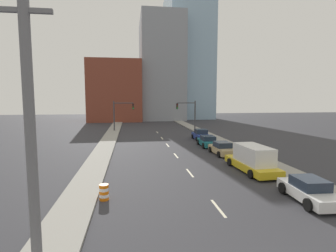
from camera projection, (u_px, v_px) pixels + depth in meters
The scene contains 20 objects.
sidewalk_left at pixel (115, 128), 53.16m from camera, with size 2.26×96.93×0.16m.
sidewalk_right at pixel (191, 127), 55.40m from camera, with size 2.26×96.93×0.16m.
lane_stripe_at_8m at pixel (218, 208), 14.49m from camera, with size 0.16×2.40×0.01m, color beige.
lane_stripe_at_15m at pixel (190, 173), 21.38m from camera, with size 0.16×2.40×0.01m, color beige.
lane_stripe_at_22m at pixel (176, 156), 27.88m from camera, with size 0.16×2.40×0.01m, color beige.
lane_stripe_at_28m at pixel (168, 145), 34.12m from camera, with size 0.16×2.40×0.01m, color beige.
lane_stripe_at_34m at pixel (162, 138), 40.16m from camera, with size 0.16×2.40×0.01m, color beige.
lane_stripe_at_41m at pixel (157, 132), 47.18m from camera, with size 0.16×2.40×0.01m, color beige.
building_brick_left at pixel (116, 91), 73.07m from camera, with size 14.00×16.00×16.10m.
building_office_center at pixel (161, 70), 78.17m from camera, with size 12.00×20.00×29.42m.
building_glass_right at pixel (187, 57), 82.90m from camera, with size 13.00×20.00×38.50m.
traffic_signal_left at pixel (120, 112), 48.46m from camera, with size 3.81×0.35×5.63m.
traffic_signal_right at pixel (189, 111), 50.32m from camera, with size 3.81×0.35×5.63m.
utility_pole_left_near at pixel (31, 139), 7.94m from camera, with size 1.60×0.32×9.38m.
traffic_barrel at pixel (104, 192), 15.62m from camera, with size 0.56×0.56×0.95m.
sedan_white at pixel (309, 191), 15.42m from camera, with size 2.23×4.37×1.39m.
box_truck_yellow at pixel (253, 159), 21.68m from camera, with size 2.58×6.30×2.20m.
sedan_tan at pixel (222, 149), 28.44m from camera, with size 2.18×4.30×1.38m.
sedan_teal at pixel (208, 141), 33.24m from camera, with size 2.15×4.37×1.35m.
sedan_blue at pixel (201, 135), 38.76m from camera, with size 2.16×4.21×1.53m.
Camera 1 is at (-4.74, -5.36, 6.04)m, focal length 28.00 mm.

